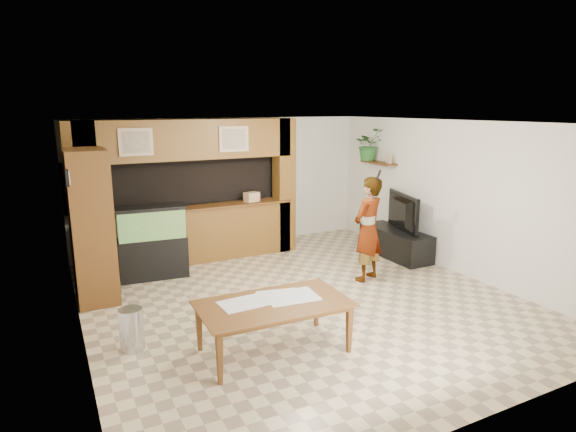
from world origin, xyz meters
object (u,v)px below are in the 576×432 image
aquarium (153,243)px  television (397,212)px  pantry_cabinet (91,226)px  person (368,229)px  dining_table (275,328)px

aquarium → television: aquarium is taller
television → aquarium: bearing=94.2°
pantry_cabinet → person: size_ratio=1.30×
television → dining_table: bearing=138.0°
aquarium → person: size_ratio=0.71×
aquarium → person: (3.13, -1.69, 0.26)m
aquarium → dining_table: 3.31m
television → person: bearing=138.1°
television → person: 1.50m
dining_table → television: bearing=34.1°
television → person: person is taller
person → dining_table: bearing=10.4°
television → pantry_cabinet: bearing=101.8°
person → aquarium: bearing=-50.4°
aquarium → television: size_ratio=1.01×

